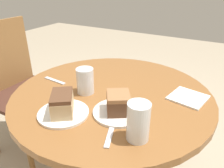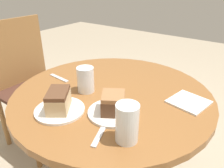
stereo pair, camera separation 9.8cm
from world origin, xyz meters
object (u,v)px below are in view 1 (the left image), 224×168
chair (19,86)px  plate_near (118,112)px  glass_lemonade (85,82)px  plate_far (63,113)px  cake_slice_near (118,103)px  cake_slice_far (62,103)px  glass_water (138,124)px

chair → plate_near: 1.00m
chair → glass_lemonade: (-0.18, -0.73, 0.28)m
plate_far → cake_slice_near: (0.11, -0.18, 0.04)m
cake_slice_near → glass_lemonade: bearing=69.8°
chair → plate_near: bearing=-104.9°
plate_near → plate_far: bearing=121.4°
plate_far → cake_slice_far: (0.00, 0.00, 0.04)m
cake_slice_far → chair: bearing=64.0°
glass_lemonade → glass_water: 0.37m
plate_near → glass_lemonade: bearing=69.8°
glass_lemonade → glass_water: glass_water is taller
chair → cake_slice_near: chair is taller
plate_far → cake_slice_near: size_ratio=1.51×
chair → cake_slice_far: (-0.37, -0.76, 0.28)m
cake_slice_far → cake_slice_near: bearing=-58.6°
cake_slice_far → glass_lemonade: glass_lemonade is taller
plate_near → cake_slice_far: cake_slice_far is taller
plate_near → glass_lemonade: glass_lemonade is taller
chair → plate_far: chair is taller
glass_lemonade → glass_water: (-0.17, -0.33, 0.01)m
chair → glass_water: bearing=-108.0°
plate_near → plate_far: 0.21m
glass_water → glass_lemonade: bearing=62.3°
cake_slice_far → glass_lemonade: (0.19, 0.03, 0.00)m
plate_near → glass_water: bearing=-128.4°
plate_near → plate_far: size_ratio=1.01×
chair → glass_lemonade: chair is taller
cake_slice_far → plate_near: bearing=-58.6°
plate_far → glass_water: glass_water is taller
plate_near → glass_water: 0.16m
plate_far → cake_slice_far: 0.04m
plate_near → cake_slice_far: (-0.11, 0.18, 0.04)m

